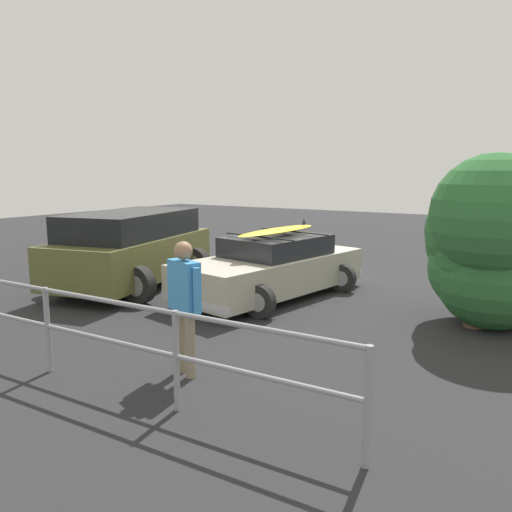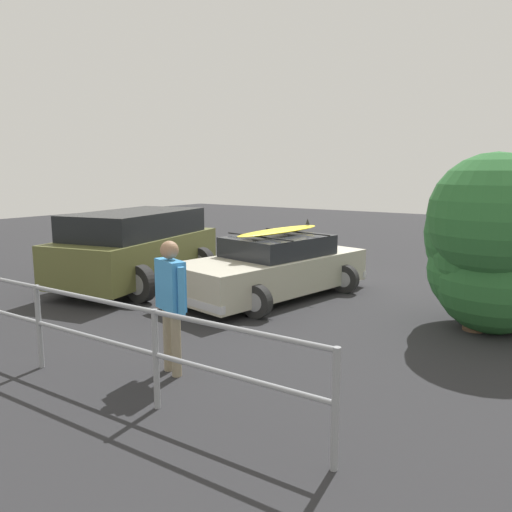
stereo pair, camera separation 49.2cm
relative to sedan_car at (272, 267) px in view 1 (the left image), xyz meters
The scene contains 5 objects.
ground_plane 0.99m from the sedan_car, 85.15° to the right, with size 44.00×44.00×0.02m, color #28282B.
sedan_car is the anchor object (origin of this frame).
suv_car 3.30m from the sedan_car, 16.32° to the left, with size 3.22×4.61×1.72m.
person_bystander 4.39m from the sedan_car, 105.48° to the left, with size 0.65×0.35×1.75m.
bush_near_left 4.16m from the sedan_car, behind, with size 2.16×2.35×2.97m.
Camera 1 is at (-5.27, 9.70, 2.61)m, focal length 35.00 mm.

